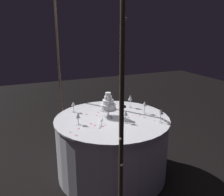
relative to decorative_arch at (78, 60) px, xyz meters
The scene contains 29 objects.
ground_plane 1.61m from the decorative_arch, 89.85° to the right, with size 12.00×12.00×0.00m, color black.
decorative_arch is the anchor object (origin of this frame).
main_table 1.23m from the decorative_arch, 89.85° to the right, with size 1.46×1.46×0.79m.
tiered_cake 0.71m from the decorative_arch, 81.13° to the right, with size 0.22×0.22×0.32m.
wine_glass_0 1.15m from the decorative_arch, 112.71° to the right, with size 0.06×0.06×0.17m.
wine_glass_1 0.84m from the decorative_arch, 113.07° to the right, with size 0.06×0.06×0.15m.
wine_glass_2 0.77m from the decorative_arch, ahead, with size 0.06×0.06×0.15m.
wine_glass_3 1.06m from the decorative_arch, 71.39° to the right, with size 0.06×0.06×0.18m.
wine_glass_4 1.08m from the decorative_arch, 91.04° to the right, with size 0.06×0.06×0.17m.
wine_glass_5 0.65m from the decorative_arch, 131.42° to the left, with size 0.06×0.06×0.15m.
cake_knife 0.79m from the decorative_arch, 112.65° to the right, with size 0.28×0.14×0.01m.
rose_petal_0 0.81m from the decorative_arch, 31.33° to the right, with size 0.03×0.02×0.00m, color #EA6B84.
rose_petal_1 0.78m from the decorative_arch, 140.14° to the right, with size 0.04×0.03×0.00m, color #EA6B84.
rose_petal_2 1.13m from the decorative_arch, 64.77° to the right, with size 0.03×0.02×0.00m, color #EA6B84.
rose_petal_3 0.98m from the decorative_arch, 95.98° to the right, with size 0.04×0.03×0.00m, color #EA6B84.
rose_petal_4 0.81m from the decorative_arch, 134.99° to the right, with size 0.04×0.03×0.00m, color #EA6B84.
rose_petal_5 1.18m from the decorative_arch, 109.45° to the right, with size 0.03×0.02×0.00m, color #EA6B84.
rose_petal_6 0.78m from the decorative_arch, 155.99° to the left, with size 0.03×0.02×0.00m, color #EA6B84.
rose_petal_7 0.81m from the decorative_arch, 139.42° to the left, with size 0.02×0.02×0.00m, color #EA6B84.
rose_petal_8 0.82m from the decorative_arch, 58.93° to the right, with size 0.03×0.02×0.00m, color #EA6B84.
rose_petal_9 1.17m from the decorative_arch, 77.61° to the right, with size 0.03×0.02×0.00m, color #EA6B84.
rose_petal_10 1.09m from the decorative_arch, 94.98° to the right, with size 0.03×0.02×0.00m, color #EA6B84.
rose_petal_11 0.77m from the decorative_arch, 127.99° to the right, with size 0.04×0.03×0.00m, color #EA6B84.
rose_petal_12 0.91m from the decorative_arch, 55.42° to the right, with size 0.03×0.02×0.00m, color #EA6B84.
rose_petal_13 0.93m from the decorative_arch, 93.56° to the right, with size 0.04×0.03×0.00m, color #EA6B84.
rose_petal_14 1.11m from the decorative_arch, 100.65° to the right, with size 0.04×0.03×0.00m, color #EA6B84.
rose_petal_15 0.84m from the decorative_arch, 155.29° to the left, with size 0.03×0.02×0.00m, color #EA6B84.
rose_petal_16 0.82m from the decorative_arch, 125.89° to the right, with size 0.02×0.02×0.00m, color #EA6B84.
rose_petal_17 0.86m from the decorative_arch, 50.06° to the right, with size 0.03×0.02×0.00m, color #EA6B84.
Camera 1 is at (-2.63, 1.14, 1.91)m, focal length 38.70 mm.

